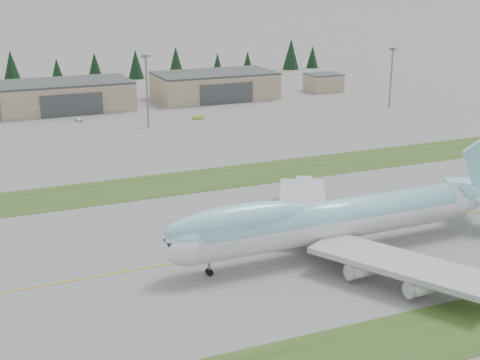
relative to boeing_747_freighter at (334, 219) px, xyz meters
name	(u,v)px	position (x,y,z in m)	size (l,w,h in m)	color
ground	(277,246)	(-8.13, 6.68, -6.46)	(7000.00, 7000.00, 0.00)	#60605E
grass_strip_near	(397,344)	(-8.13, -31.32, -6.46)	(400.00, 14.00, 0.08)	#314F1C
grass_strip_far	(197,181)	(-8.13, 51.68, -6.46)	(400.00, 18.00, 0.08)	#314F1C
taxiway_line_main	(277,246)	(-8.13, 6.68, -6.46)	(400.00, 0.40, 0.02)	gold
boeing_747_freighter	(334,219)	(0.00, 0.00, 0.00)	(73.77, 64.27, 19.60)	silver
hangar_center	(66,95)	(-23.13, 156.58, -1.07)	(48.00, 26.60, 10.80)	gray
hangar_right	(215,85)	(36.87, 156.58, -1.07)	(48.00, 26.60, 10.80)	gray
control_shed	(323,82)	(86.87, 154.68, -2.66)	(14.00, 12.00, 7.60)	gray
floodlight_masts	(32,88)	(-39.37, 114.76, 9.12)	(204.47, 7.87, 24.00)	gray
service_vehicle_a	(79,121)	(-22.74, 133.98, -6.46)	(1.58, 3.92, 1.34)	white
service_vehicle_b	(198,119)	(16.71, 120.68, -6.46)	(1.43, 4.07, 1.34)	#AEBD2F
service_vehicle_c	(271,99)	(57.37, 145.56, -6.46)	(1.69, 4.16, 1.21)	silver
conifer_belt	(79,68)	(-7.08, 219.21, 0.67)	(266.69, 15.71, 16.66)	black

